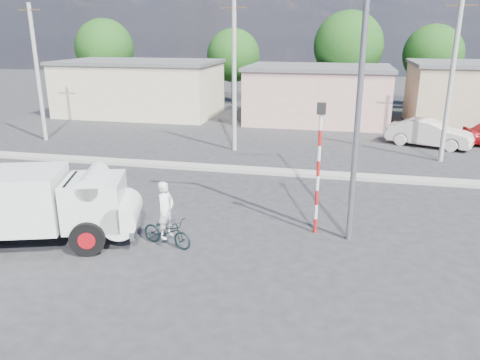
% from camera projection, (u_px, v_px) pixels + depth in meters
% --- Properties ---
extents(ground_plane, '(120.00, 120.00, 0.00)m').
position_uv_depth(ground_plane, '(211.00, 242.00, 14.98)').
color(ground_plane, '#29292C').
rests_on(ground_plane, ground).
extents(median, '(40.00, 0.80, 0.16)m').
position_uv_depth(median, '(256.00, 170.00, 22.40)').
color(median, '#99968E').
rests_on(median, ground).
extents(truck, '(6.15, 3.75, 2.39)m').
position_uv_depth(truck, '(43.00, 204.00, 14.58)').
color(truck, black).
rests_on(truck, ground).
extents(bicycle, '(1.89, 1.11, 0.94)m').
position_uv_depth(bicycle, '(167.00, 232.00, 14.63)').
color(bicycle, black).
rests_on(bicycle, ground).
extents(cyclist, '(0.61, 0.76, 1.81)m').
position_uv_depth(cyclist, '(166.00, 219.00, 14.50)').
color(cyclist, white).
rests_on(cyclist, ground).
extents(car_cream, '(5.00, 3.20, 1.56)m').
position_uv_depth(car_cream, '(429.00, 133.00, 27.18)').
color(car_cream, beige).
rests_on(car_cream, ground).
extents(traffic_pole, '(0.28, 0.18, 4.36)m').
position_uv_depth(traffic_pole, '(319.00, 158.00, 14.93)').
color(traffic_pole, red).
rests_on(traffic_pole, ground).
extents(streetlight, '(2.34, 0.22, 9.00)m').
position_uv_depth(streetlight, '(355.00, 85.00, 13.74)').
color(streetlight, slate).
rests_on(streetlight, ground).
extents(building_row, '(37.80, 7.30, 4.44)m').
position_uv_depth(building_row, '(305.00, 92.00, 34.57)').
color(building_row, beige).
rests_on(building_row, ground).
extents(tree_row, '(34.13, 7.32, 8.10)m').
position_uv_depth(tree_row, '(274.00, 50.00, 40.58)').
color(tree_row, '#38281E').
rests_on(tree_row, ground).
extents(utility_poles, '(35.40, 0.24, 8.00)m').
position_uv_depth(utility_poles, '(333.00, 79.00, 24.24)').
color(utility_poles, '#99968E').
rests_on(utility_poles, ground).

